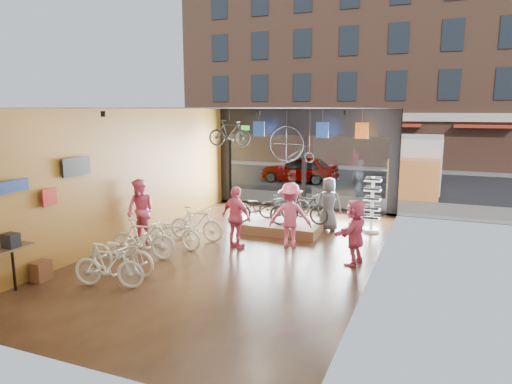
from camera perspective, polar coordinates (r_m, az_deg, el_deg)
The scene contains 34 objects.
ground_plane at distance 12.40m, azimuth -1.92°, elevation -7.53°, with size 7.00×12.00×0.04m, color black.
ceiling at distance 11.81m, azimuth -2.03°, elevation 10.51°, with size 7.00×12.00×0.04m, color black.
wall_left at distance 13.76m, azimuth -15.49°, elevation 2.09°, with size 0.04×12.00×3.80m, color #92631C.
wall_right at distance 11.01m, azimuth 14.99°, elevation 0.14°, with size 0.04×12.00×3.80m, color beige.
wall_back at distance 7.03m, azimuth -22.55°, elevation -6.00°, with size 7.00×0.04×3.80m, color beige.
storefront at distance 17.55m, azimuth 6.07°, elevation 4.12°, with size 7.00×0.26×3.80m, color black, non-canonical shape.
exit_sign at distance 18.17m, azimuth -1.33°, elevation 8.02°, with size 0.35×0.06×0.18m, color #198C26.
street_road at distance 26.49m, azimuth 11.43°, elevation 1.89°, with size 30.00×18.00×0.02m, color black.
sidewalk_near at distance 18.98m, azimuth 6.97°, elevation -1.06°, with size 30.00×2.40×0.12m, color slate.
sidewalk_far at distance 30.39m, azimuth 12.86°, elevation 3.03°, with size 30.00×2.00×0.12m, color slate.
opposite_building at distance 32.79m, azimuth 14.11°, elevation 15.66°, with size 26.00×5.00×14.00m, color brown.
street_car at distance 23.97m, azimuth 5.45°, elevation 2.86°, with size 1.62×4.02×1.37m, color gray.
box_truck at distance 21.94m, azimuth 19.45°, elevation 3.13°, with size 2.13×6.38×2.51m, color silver, non-canonical shape.
floor_bike_1 at distance 10.37m, azimuth -17.93°, elevation -8.72°, with size 0.46×1.61×0.97m, color beige.
floor_bike_2 at distance 11.14m, azimuth -16.41°, elevation -7.31°, with size 0.65×1.85×0.97m, color beige.
floor_bike_3 at distance 12.03m, azimuth -13.92°, elevation -5.70°, with size 0.49×1.74×1.05m, color beige.
floor_bike_4 at distance 12.77m, azimuth -10.34°, elevation -4.88°, with size 0.62×1.78×0.94m, color beige.
floor_bike_5 at distance 13.39m, azimuth -7.46°, elevation -3.94°, with size 0.47×1.67×1.00m, color beige.
display_platform at distance 14.43m, azimuth 3.49°, elevation -4.26°, with size 2.40×1.80×0.30m, color #4F371D.
display_bike_left at distance 13.98m, azimuth 0.54°, elevation -2.04°, with size 0.65×1.86×0.98m, color black.
display_bike_mid at distance 14.13m, azimuth 6.04°, elevation -1.97°, with size 0.46×1.61×0.97m, color black.
display_bike_right at distance 14.81m, azimuth 3.57°, elevation -1.53°, with size 0.59×1.69×0.89m, color black.
customer_1 at distance 13.41m, azimuth -14.23°, elevation -2.33°, with size 0.89×0.69×1.84m, color #CC4C72.
customer_2 at distance 12.50m, azimuth -2.49°, elevation -3.17°, with size 1.01×0.42×1.73m, color #CC4C72.
customer_3 at distance 12.57m, azimuth 4.31°, elevation -2.95°, with size 1.17×0.67×1.80m, color #CC4C72.
customer_4 at distance 14.46m, azimuth 9.05°, elevation -1.53°, with size 0.82×0.54×1.69m, color #3F3F44.
customer_5 at distance 11.48m, azimuth 12.26°, elevation -4.88°, with size 1.52×0.48×1.64m, color #CC4C72.
sunglasses_rack at distance 14.59m, azimuth 14.30°, elevation -1.52°, with size 0.51×0.42×1.74m, color white, non-canonical shape.
wall_merch at distance 11.24m, azimuth -25.67°, elevation -3.46°, with size 0.40×2.40×2.60m, color navy, non-canonical shape.
penny_farthing at distance 16.41m, azimuth 4.71°, elevation 5.81°, with size 1.63×0.06×1.30m, color black, non-canonical shape.
hung_bike at distance 16.61m, azimuth -3.34°, elevation 7.35°, with size 0.45×1.58×0.95m, color black.
jersey_left at distance 17.22m, azimuth 0.35°, elevation 7.89°, with size 0.45×0.03×0.55m, color #1E3F99.
jersey_mid at distance 16.47m, azimuth 8.29°, elevation 7.68°, with size 0.45×0.03×0.55m, color #1E3F99.
jersey_right at distance 16.19m, azimuth 13.08°, elevation 7.47°, with size 0.45×0.03×0.55m, color #CC5919.
Camera 1 is at (4.83, -10.77, 3.78)m, focal length 32.00 mm.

